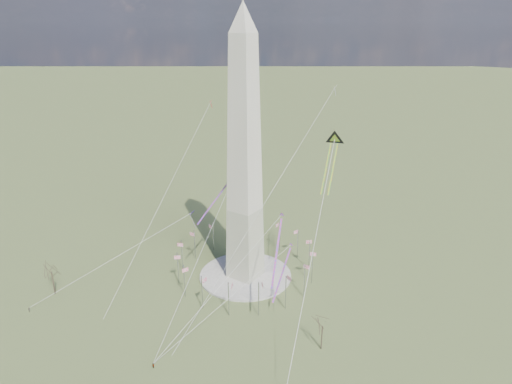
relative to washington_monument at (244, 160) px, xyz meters
The scene contains 15 objects.
ground 47.95m from the washington_monument, ahead, with size 2000.00×2000.00×0.00m, color #5E6532.
plaza 47.55m from the washington_monument, ahead, with size 36.00×36.00×0.80m, color beige.
washington_monument is the anchor object (origin of this frame).
flagpole_ring 40.68m from the washington_monument, 169.63° to the right, with size 54.40×54.40×13.00m.
tree_near 62.62m from the washington_monument, 26.48° to the right, with size 7.05×7.05×12.33m.
tree_far 80.66m from the washington_monument, 136.05° to the right, with size 7.98×7.98×13.96m.
person_west 91.09m from the washington_monument, 128.64° to the right, with size 0.85×0.66×1.75m, color gray.
person_centre 73.92m from the washington_monument, 82.92° to the right, with size 1.00×0.42×1.70m, color gray.
kite_delta_black 32.67m from the washington_monument, 17.38° to the left, with size 10.66×20.47×16.69m.
kite_diamond_purple 37.61m from the washington_monument, behind, with size 1.58×2.72×8.56m.
kite_streamer_left 33.85m from the washington_monument, 32.35° to the right, with size 10.38×21.33×15.61m.
kite_streamer_mid 15.91m from the washington_monument, behind, with size 2.61×23.55×16.16m.
kite_streamer_right 40.74m from the washington_monument, ahead, with size 5.40×19.89×13.80m.
kite_small_red 61.96m from the washington_monument, 140.00° to the left, with size 1.36×1.54×4.19m.
kite_small_white 47.13m from the washington_monument, 66.89° to the left, with size 1.08×1.58×3.91m.
Camera 1 is at (90.70, -127.83, 94.63)m, focal length 32.00 mm.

